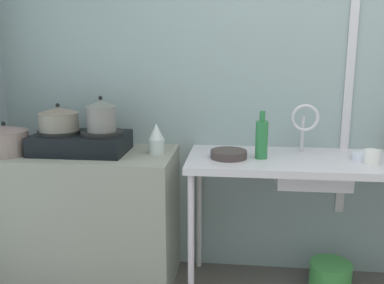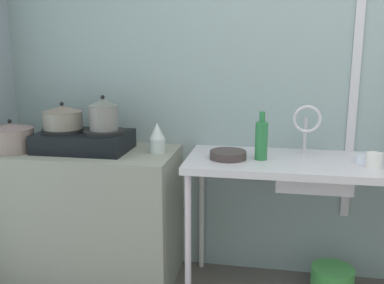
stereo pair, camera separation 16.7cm
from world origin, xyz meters
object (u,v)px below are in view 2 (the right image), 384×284
object	(u,v)px
bucket_on_floor	(332,283)
cup_by_rack	(374,160)
pot_on_left_burner	(63,117)
faucet	(307,122)
bottle_by_sink	(261,140)
percolator	(157,138)
sink_basin	(312,174)
pot_on_right_burner	(103,114)
pot_beside_stove	(11,137)
frying_pan	(228,155)
stove	(84,140)
small_bowl_on_drainboard	(368,160)

from	to	relation	value
bucket_on_floor	cup_by_rack	bearing A→B (deg)	-33.99
pot_on_left_burner	cup_by_rack	size ratio (longest dim) A/B	2.94
faucet	bottle_by_sink	distance (m)	0.29
pot_on_left_burner	bottle_by_sink	distance (m)	1.19
percolator	bucket_on_floor	world-z (taller)	percolator
faucet	bottle_by_sink	size ratio (longest dim) A/B	1.10
cup_by_rack	bottle_by_sink	distance (m)	0.59
sink_basin	faucet	size ratio (longest dim) A/B	1.34
pot_on_left_burner	sink_basin	bearing A→B (deg)	-0.72
pot_on_right_burner	sink_basin	world-z (taller)	pot_on_right_burner
pot_beside_stove	frying_pan	size ratio (longest dim) A/B	1.31
sink_basin	frying_pan	bearing A→B (deg)	-177.43
faucet	bucket_on_floor	distance (m)	0.96
bucket_on_floor	percolator	bearing A→B (deg)	179.40
pot_beside_stove	faucet	size ratio (longest dim) A/B	0.91
pot_on_left_burner	bottle_by_sink	bearing A→B (deg)	-1.09
sink_basin	cup_by_rack	size ratio (longest dim) A/B	4.90
pot_beside_stove	percolator	world-z (taller)	pot_beside_stove
cup_by_rack	percolator	bearing A→B (deg)	174.84
frying_pan	cup_by_rack	distance (m)	0.76
pot_beside_stove	bucket_on_floor	size ratio (longest dim) A/B	1.11
bucket_on_floor	faucet	bearing A→B (deg)	155.86
percolator	frying_pan	distance (m)	0.43
stove	bucket_on_floor	bearing A→B (deg)	0.47
sink_basin	stove	bearing A→B (deg)	179.21
percolator	cup_by_rack	size ratio (longest dim) A/B	2.22
sink_basin	cup_by_rack	bearing A→B (deg)	-12.48
pot_on_right_burner	small_bowl_on_drainboard	size ratio (longest dim) A/B	1.53
frying_pan	cup_by_rack	size ratio (longest dim) A/B	2.54
pot_beside_stove	percolator	bearing A→B (deg)	7.81
sink_basin	faucet	bearing A→B (deg)	107.29
faucet	small_bowl_on_drainboard	distance (m)	0.38
pot_beside_stove	percolator	distance (m)	0.88
bottle_by_sink	pot_beside_stove	bearing A→B (deg)	-177.15
pot_on_left_burner	small_bowl_on_drainboard	xyz separation A→B (m)	(1.75, 0.00, -0.18)
frying_pan	bucket_on_floor	size ratio (longest dim) A/B	0.84
pot_on_right_burner	faucet	bearing A→B (deg)	4.74
small_bowl_on_drainboard	bucket_on_floor	bearing A→B (deg)	175.44
cup_by_rack	sink_basin	bearing A→B (deg)	167.52
sink_basin	small_bowl_on_drainboard	size ratio (longest dim) A/B	2.93
percolator	bucket_on_floor	xyz separation A→B (m)	(1.04, -0.01, -0.82)
faucet	small_bowl_on_drainboard	world-z (taller)	faucet
faucet	bucket_on_floor	xyz separation A→B (m)	(0.19, -0.08, -0.93)
pot_on_left_burner	frying_pan	bearing A→B (deg)	-2.24
sink_basin	bottle_by_sink	distance (m)	0.34
pot_beside_stove	percolator	xyz separation A→B (m)	(0.87, 0.12, 0.00)
faucet	small_bowl_on_drainboard	bearing A→B (deg)	-16.54
percolator	bucket_on_floor	bearing A→B (deg)	-0.60
bottle_by_sink	small_bowl_on_drainboard	bearing A→B (deg)	2.44
bucket_on_floor	stove	bearing A→B (deg)	-179.53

